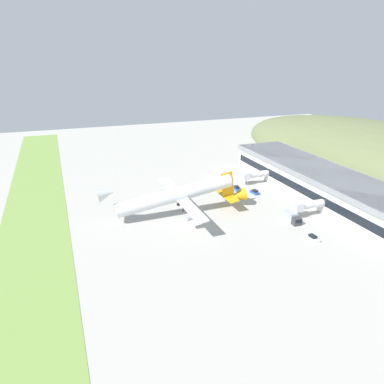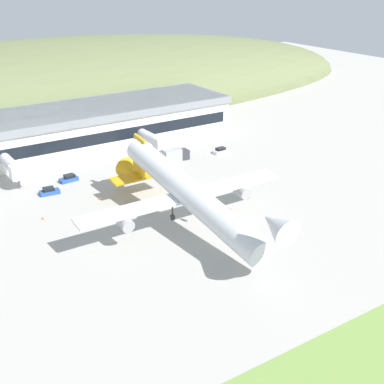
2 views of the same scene
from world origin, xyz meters
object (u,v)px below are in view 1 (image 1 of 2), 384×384
Objects in this scene: jetway_1 at (307,205)px; service_car_0 at (313,238)px; traffic_cone_0 at (226,199)px; terminal_building at (317,179)px; cargo_airplane at (178,195)px; fuel_truck at (292,218)px; traffic_cone_1 at (207,188)px; jetway_0 at (254,175)px; service_car_2 at (255,192)px; box_truck at (218,173)px; service_car_1 at (237,188)px.

service_car_0 is (14.96, -8.34, -3.36)m from jetway_1.
terminal_building is at bearing 79.64° from traffic_cone_0.
jetway_1 is at bearing 68.63° from cargo_airplane.
fuel_truck is 40.78m from traffic_cone_1.
jetway_0 is 2.84× the size of service_car_2.
cargo_airplane reaches higher than service_car_2.
cargo_airplane is at bearing -69.91° from traffic_cone_0.
box_truck reaches higher than service_car_2.
terminal_building is at bearing 91.33° from cargo_airplane.
service_car_2 is at bearing 37.04° from service_car_1.
service_car_1 is 1.01× the size of service_car_2.
fuel_truck is at bearing -2.94° from service_car_2.
cargo_airplane is 36.06m from service_car_2.
service_car_2 is at bearing 105.25° from cargo_airplane.
traffic_cone_0 is (12.08, -18.09, -3.71)m from jetway_0.
terminal_building reaches higher than traffic_cone_1.
service_car_0 is 52.58m from traffic_cone_1.
service_car_0 is 39.88m from service_car_2.
traffic_cone_0 is at bearing -47.42° from service_car_1.
terminal_building is at bearing 141.53° from service_car_0.
jetway_0 reaches higher than service_car_0.
traffic_cone_0 is at bearing -141.67° from jetway_1.
service_car_0 is 0.62× the size of box_truck.
service_car_1 is 33.25m from fuel_truck.
jetway_0 is 2.70× the size of service_car_0.
traffic_cone_1 is (-0.82, -20.52, -3.71)m from jetway_0.
service_car_0 is 7.62× the size of traffic_cone_0.
fuel_truck is at bearing -72.35° from jetway_1.
box_truck is at bearing -176.61° from fuel_truck.
traffic_cone_0 is at bearing -100.36° from terminal_building.
jetway_1 is at bearing -45.17° from terminal_building.
cargo_airplane is 44.09m from service_car_0.
jetway_0 is 11.14m from service_car_1.
service_car_2 is (-8.02, -22.22, -5.14)m from terminal_building.
service_car_1 is 11.41m from traffic_cone_0.
service_car_2 reaches higher than service_car_1.
box_truck is 12.23× the size of traffic_cone_0.
jetway_1 is (16.78, -16.88, -1.81)m from terminal_building.
traffic_cone_0 is (-38.19, -10.03, -0.34)m from service_car_0.
terminal_building is 21.50× the size of service_car_1.
traffic_cone_0 and traffic_cone_1 have the same top height.
service_car_1 is 0.60× the size of box_truck.
box_truck is (-18.40, 0.19, 0.91)m from service_car_1.
service_car_1 is at bearing -65.78° from jetway_0.
service_car_1 is (-45.90, -1.63, 0.03)m from service_car_0.
service_car_0 is at bearing -4.31° from service_car_2.
traffic_cone_1 is at bearing -166.30° from service_car_0.
terminal_building reaches higher than traffic_cone_0.
service_car_2 is at bearing 177.06° from fuel_truck.
terminal_building is at bearing 70.15° from service_car_2.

